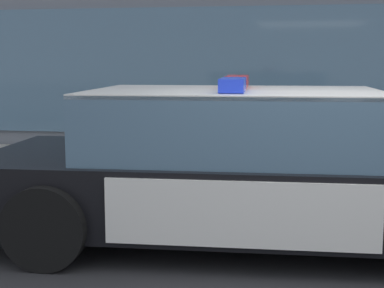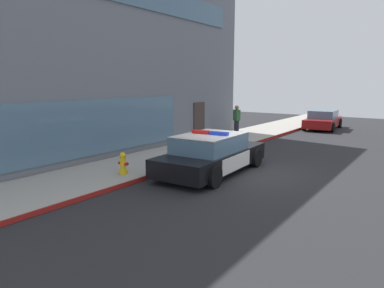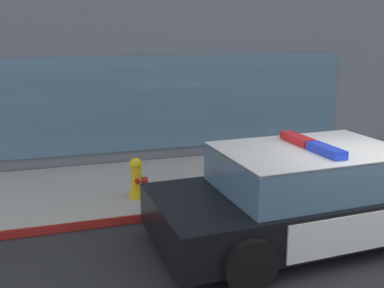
{
  "view_description": "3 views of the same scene",
  "coord_description": "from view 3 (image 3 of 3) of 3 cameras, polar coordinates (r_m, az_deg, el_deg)",
  "views": [
    {
      "loc": [
        -0.39,
        -4.26,
        1.64
      ],
      "look_at": [
        -1.47,
        1.95,
        0.71
      ],
      "focal_mm": 53.45,
      "sensor_mm": 36.0,
      "label": 1
    },
    {
      "loc": [
        -10.86,
        -5.47,
        3.1
      ],
      "look_at": [
        -0.87,
        1.62,
        0.97
      ],
      "focal_mm": 32.58,
      "sensor_mm": 36.0,
      "label": 2
    },
    {
      "loc": [
        -4.25,
        -4.36,
        2.94
      ],
      "look_at": [
        -2.35,
        1.86,
        1.31
      ],
      "focal_mm": 40.7,
      "sensor_mm": 36.0,
      "label": 3
    }
  ],
  "objects": [
    {
      "name": "fire_hydrant",
      "position": [
        7.71,
        -7.3,
        -4.5
      ],
      "size": [
        0.34,
        0.39,
        0.73
      ],
      "color": "gold",
      "rests_on": "sidewalk"
    },
    {
      "name": "curb_red_paint",
      "position": [
        8.24,
        15.44,
        -6.82
      ],
      "size": [
        28.8,
        0.04,
        0.14
      ],
      "primitive_type": "cube",
      "color": "maroon",
      "rests_on": "ground"
    },
    {
      "name": "police_cruiser",
      "position": [
        6.68,
        15.87,
        -6.26
      ],
      "size": [
        5.01,
        2.35,
        1.49
      ],
      "rotation": [
        0.0,
        0.0,
        0.05
      ],
      "color": "black",
      "rests_on": "ground"
    },
    {
      "name": "sidewalk",
      "position": [
        9.48,
        10.54,
        -3.76
      ],
      "size": [
        48.0,
        3.03,
        0.15
      ],
      "primitive_type": "cube",
      "color": "#A39E93",
      "rests_on": "ground"
    }
  ]
}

